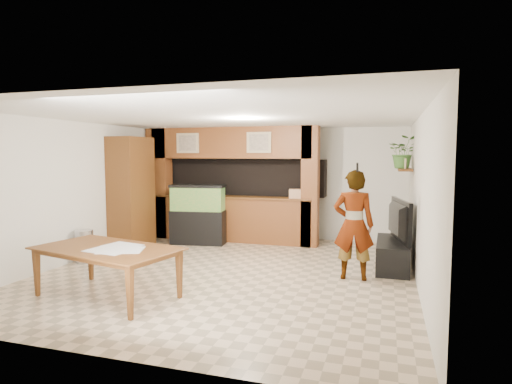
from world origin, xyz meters
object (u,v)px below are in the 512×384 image
(pantry_cabinet, at_px, (131,192))
(dining_table, at_px, (105,273))
(person, at_px, (354,225))
(television, at_px, (393,220))
(aquarium, at_px, (198,215))

(pantry_cabinet, bearing_deg, dining_table, -62.99)
(person, bearing_deg, television, -129.03)
(pantry_cabinet, bearing_deg, aquarium, 29.76)
(aquarium, xyz_separation_m, television, (4.12, -0.87, 0.20))
(pantry_cabinet, distance_m, aquarium, 1.51)
(television, height_order, person, person)
(aquarium, bearing_deg, pantry_cabinet, -158.17)
(television, bearing_deg, aquarium, 66.39)
(television, bearing_deg, dining_table, 114.78)
(pantry_cabinet, distance_m, dining_table, 3.46)
(pantry_cabinet, distance_m, person, 4.86)
(pantry_cabinet, height_order, person, pantry_cabinet)
(television, relative_size, dining_table, 0.63)
(aquarium, xyz_separation_m, dining_table, (0.30, -3.70, -0.30))
(pantry_cabinet, xyz_separation_m, aquarium, (1.23, 0.70, -0.53))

